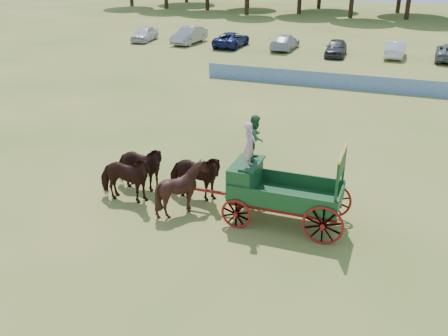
# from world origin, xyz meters

# --- Properties ---
(ground) EXTENTS (160.00, 160.00, 0.00)m
(ground) POSITION_xyz_m (0.00, 0.00, 0.00)
(ground) COLOR #A18A48
(ground) RESTS_ON ground
(horse_lead_left) EXTENTS (2.39, 1.24, 1.95)m
(horse_lead_left) POSITION_xyz_m (-9.54, -1.78, 0.97)
(horse_lead_left) COLOR black
(horse_lead_left) RESTS_ON ground
(horse_lead_right) EXTENTS (2.32, 1.08, 1.95)m
(horse_lead_right) POSITION_xyz_m (-9.54, -0.68, 0.97)
(horse_lead_right) COLOR black
(horse_lead_right) RESTS_ON ground
(horse_wheel_left) EXTENTS (2.05, 1.89, 1.95)m
(horse_wheel_left) POSITION_xyz_m (-7.14, -1.78, 0.98)
(horse_wheel_left) COLOR black
(horse_wheel_left) RESTS_ON ground
(horse_wheel_right) EXTENTS (2.31, 1.06, 1.95)m
(horse_wheel_right) POSITION_xyz_m (-7.14, -0.68, 0.97)
(horse_wheel_right) COLOR black
(horse_wheel_right) RESTS_ON ground
(farm_dray) EXTENTS (6.00, 2.00, 3.76)m
(farm_dray) POSITION_xyz_m (-4.19, -1.20, 1.67)
(farm_dray) COLOR maroon
(farm_dray) RESTS_ON ground
(sponsor_banner) EXTENTS (26.00, 0.08, 1.05)m
(sponsor_banner) POSITION_xyz_m (-1.00, 18.00, 0.53)
(sponsor_banner) COLOR #1C4798
(sponsor_banner) RESTS_ON ground
(parked_cars) EXTENTS (46.10, 7.39, 1.64)m
(parked_cars) POSITION_xyz_m (-3.30, 29.94, 0.76)
(parked_cars) COLOR silver
(parked_cars) RESTS_ON ground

